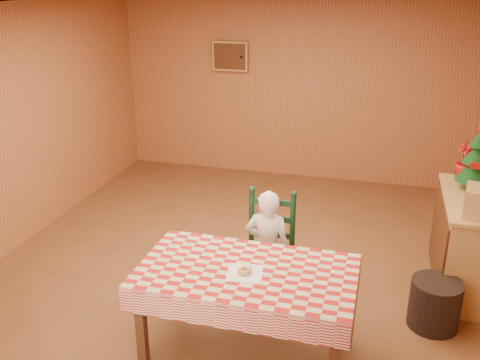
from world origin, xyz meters
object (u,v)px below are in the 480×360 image
storage_bin (435,304)px  seated_child (267,249)px  dining_table (247,279)px  ladder_chair (269,252)px  christmas_tree (476,161)px  shelf_unit (466,243)px

storage_bin → seated_child: bearing=-177.7°
dining_table → ladder_chair: ladder_chair is taller
dining_table → storage_bin: bearing=28.3°
ladder_chair → storage_bin: bearing=0.0°
ladder_chair → storage_bin: ladder_chair is taller
dining_table → christmas_tree: size_ratio=2.67×
ladder_chair → storage_bin: size_ratio=2.50×
shelf_unit → dining_table: bearing=-139.1°
ladder_chair → storage_bin: 1.49m
seated_child → storage_bin: bearing=-177.7°
shelf_unit → storage_bin: 0.84m
dining_table → shelf_unit: 2.34m
seated_child → storage_bin: 1.50m
shelf_unit → seated_child: bearing=-155.6°
dining_table → shelf_unit: size_ratio=1.34×
ladder_chair → christmas_tree: size_ratio=1.74×
christmas_tree → storage_bin: christmas_tree is taller
storage_bin → dining_table: bearing=-151.7°
shelf_unit → christmas_tree: (0.01, 0.25, 0.74)m
dining_table → seated_child: (0.00, 0.73, -0.13)m
seated_child → shelf_unit: size_ratio=0.91×
ladder_chair → storage_bin: (1.46, 0.00, -0.29)m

